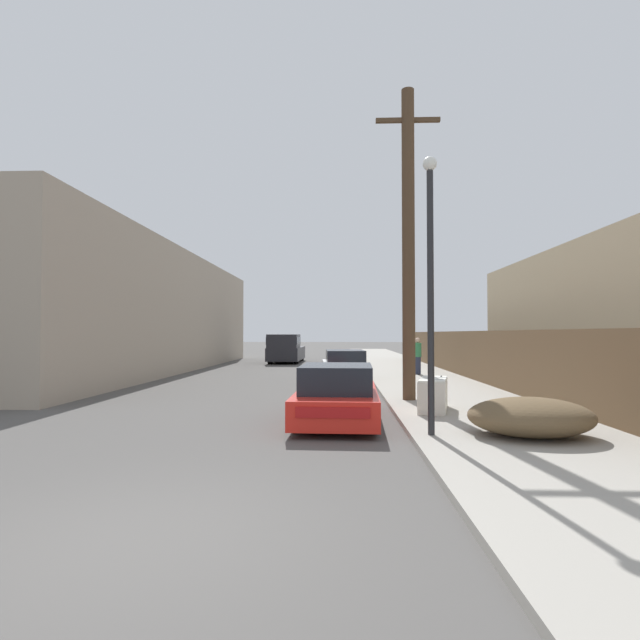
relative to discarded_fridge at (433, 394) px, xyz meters
The scene contains 12 objects.
ground_plane 8.49m from the discarded_fridge, 119.26° to the right, with size 220.00×220.00×0.00m, color #4F4C49.
sidewalk_curb 16.15m from the discarded_fridge, 85.89° to the left, with size 4.20×63.00×0.12m, color #9E998E.
discarded_fridge is the anchor object (origin of this frame).
parked_sports_car_red 2.49m from the discarded_fridge, 156.81° to the right, with size 1.89×4.24×1.27m.
car_parked_mid 8.86m from the discarded_fridge, 103.10° to the left, with size 1.98×4.26×1.27m.
pickup_truck 21.77m from the discarded_fridge, 105.46° to the left, with size 2.13×5.47×1.89m.
utility_pole 4.49m from the discarded_fridge, 98.95° to the left, with size 1.80×0.35×8.70m.
street_lamp 3.89m from the discarded_fridge, 101.25° to the right, with size 0.26×0.26×5.07m.
brush_pile 3.15m from the discarded_fridge, 68.04° to the right, with size 2.20×1.81×0.68m.
wooden_fence 9.95m from the discarded_fridge, 71.77° to the left, with size 0.08×31.44×1.93m, color brown.
building_left_block 19.45m from the discarded_fridge, 133.90° to the left, with size 7.00×26.91×6.15m, color tan.
pedestrian 10.63m from the discarded_fridge, 83.08° to the left, with size 0.34×0.34×1.64m.
Camera 1 is at (1.91, -4.61, 1.95)m, focal length 28.00 mm.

